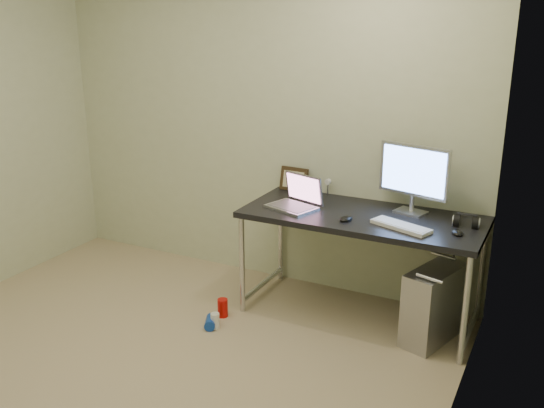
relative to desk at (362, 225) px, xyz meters
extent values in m
plane|color=tan|center=(-0.95, -1.40, -0.67)|extent=(3.50, 3.50, 0.00)
cube|color=beige|center=(-0.95, 0.35, 0.58)|extent=(3.50, 0.02, 2.50)
cube|color=beige|center=(0.80, -1.40, 0.58)|extent=(0.02, 3.50, 2.50)
cube|color=black|center=(0.00, 0.00, 0.06)|extent=(1.59, 0.70, 0.04)
cylinder|color=silver|center=(-0.76, -0.31, -0.32)|extent=(0.04, 0.04, 0.71)
cylinder|color=silver|center=(-0.76, 0.31, -0.32)|extent=(0.04, 0.04, 0.71)
cylinder|color=silver|center=(0.76, -0.31, -0.32)|extent=(0.04, 0.04, 0.71)
cylinder|color=silver|center=(0.76, 0.31, -0.32)|extent=(0.04, 0.04, 0.71)
cylinder|color=silver|center=(-0.76, 0.00, -0.59)|extent=(0.04, 0.62, 0.04)
cylinder|color=silver|center=(0.76, 0.00, -0.59)|extent=(0.04, 0.62, 0.04)
cube|color=#ADAEB2|center=(0.53, -0.10, -0.42)|extent=(0.34, 0.51, 0.49)
cylinder|color=silver|center=(0.53, -0.29, -0.16)|extent=(0.18, 0.08, 0.02)
cylinder|color=silver|center=(0.53, 0.10, -0.16)|extent=(0.18, 0.08, 0.02)
cylinder|color=black|center=(0.48, 0.30, -0.27)|extent=(0.01, 0.16, 0.69)
cylinder|color=black|center=(0.57, 0.28, -0.29)|extent=(0.02, 0.11, 0.71)
cylinder|color=red|center=(-0.84, -0.44, -0.61)|extent=(0.09, 0.09, 0.13)
cylinder|color=white|center=(-0.80, -0.61, -0.62)|extent=(0.06, 0.06, 0.11)
cylinder|color=#1441B3|center=(-0.83, -0.61, -0.64)|extent=(0.12, 0.15, 0.07)
cube|color=silver|center=(-0.48, -0.10, 0.09)|extent=(0.37, 0.31, 0.02)
cube|color=slate|center=(-0.48, -0.10, 0.10)|extent=(0.33, 0.27, 0.00)
cube|color=gray|center=(-0.44, 0.02, 0.20)|extent=(0.32, 0.14, 0.21)
cube|color=#834F67|center=(-0.44, 0.01, 0.20)|extent=(0.28, 0.12, 0.18)
cube|color=silver|center=(0.28, 0.17, 0.09)|extent=(0.23, 0.19, 0.01)
cylinder|color=silver|center=(0.28, 0.19, 0.15)|extent=(0.03, 0.03, 0.11)
cube|color=silver|center=(0.28, 0.18, 0.37)|extent=(0.49, 0.15, 0.34)
cube|color=#6695F6|center=(0.28, 0.16, 0.37)|extent=(0.44, 0.12, 0.30)
cube|color=silver|center=(0.30, -0.15, 0.09)|extent=(0.41, 0.25, 0.02)
ellipsoid|color=black|center=(0.64, -0.10, 0.10)|extent=(0.10, 0.12, 0.04)
ellipsoid|color=black|center=(-0.06, -0.17, 0.10)|extent=(0.09, 0.12, 0.04)
cylinder|color=black|center=(0.60, 0.07, 0.11)|extent=(0.05, 0.10, 0.09)
cylinder|color=black|center=(0.71, 0.07, 0.11)|extent=(0.05, 0.10, 0.09)
cube|color=black|center=(0.66, 0.07, 0.16)|extent=(0.12, 0.02, 0.01)
cube|color=black|center=(-0.64, 0.30, 0.17)|extent=(0.23, 0.08, 0.18)
cylinder|color=silver|center=(-0.37, 0.30, 0.13)|extent=(0.01, 0.01, 0.09)
cylinder|color=silver|center=(-0.37, 0.30, 0.18)|extent=(0.05, 0.04, 0.04)
camera|label=1|loc=(1.18, -3.69, 1.37)|focal=40.00mm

